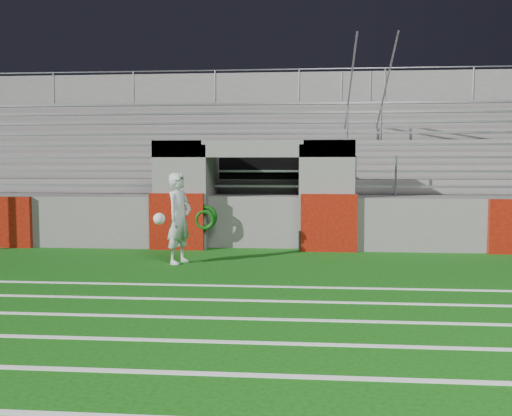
{
  "coord_description": "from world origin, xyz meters",
  "views": [
    {
      "loc": [
        1.26,
        -10.33,
        2.03
      ],
      "look_at": [
        0.2,
        1.8,
        1.1
      ],
      "focal_mm": 40.0,
      "sensor_mm": 36.0,
      "label": 1
    }
  ],
  "objects": [
    {
      "name": "field_markings",
      "position": [
        0.0,
        -5.0,
        0.01
      ],
      "size": [
        28.0,
        8.09,
        0.01
      ],
      "color": "white",
      "rests_on": "ground"
    },
    {
      "name": "ground",
      "position": [
        0.0,
        0.0,
        0.0
      ],
      "size": [
        90.0,
        90.0,
        0.0
      ],
      "primitive_type": "plane",
      "color": "#0E4A0C",
      "rests_on": "ground"
    },
    {
      "name": "goalkeeper_with_ball",
      "position": [
        -1.33,
        1.11,
        0.93
      ],
      "size": [
        0.81,
        0.8,
        1.87
      ],
      "color": "silver",
      "rests_on": "ground"
    },
    {
      "name": "hose_coil",
      "position": [
        -1.11,
        2.93,
        0.77
      ],
      "size": [
        0.59,
        0.15,
        0.6
      ],
      "color": "#0D420D",
      "rests_on": "ground"
    },
    {
      "name": "stadium_structure",
      "position": [
        0.0,
        7.97,
        1.49
      ],
      "size": [
        26.0,
        8.48,
        5.42
      ],
      "color": "#605E5B",
      "rests_on": "ground"
    }
  ]
}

